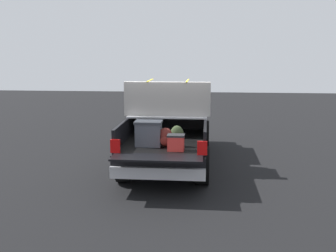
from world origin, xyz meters
TOP-DOWN VIEW (x-y plane):
  - ground_plane at (0.00, 0.00)m, footprint 40.00×40.00m
  - pickup_truck at (0.35, 0.00)m, footprint 6.05×2.08m

SIDE VIEW (x-z plane):
  - ground_plane at x=0.00m, z-range 0.00..0.00m
  - pickup_truck at x=0.35m, z-range -0.14..2.09m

